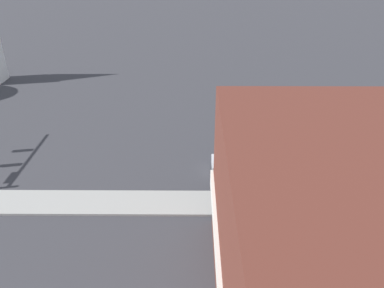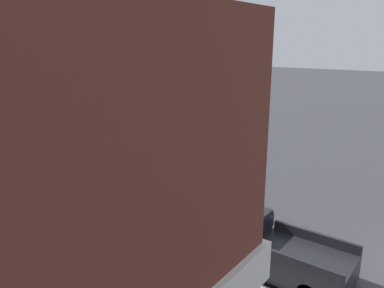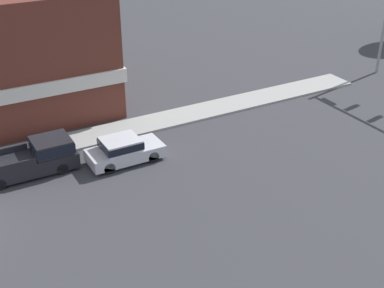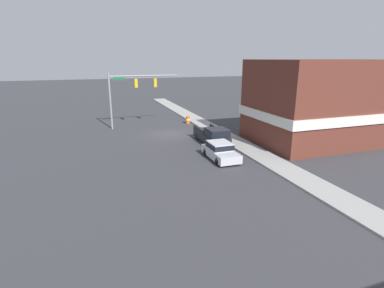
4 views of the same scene
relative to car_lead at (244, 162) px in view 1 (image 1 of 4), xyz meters
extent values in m
plane|color=#38383D|center=(1.97, -10.01, -0.77)|extent=(200.00, 200.00, 0.00)
cylinder|color=black|center=(-0.86, 1.44, -0.44)|extent=(0.22, 0.66, 0.66)
cylinder|color=black|center=(0.86, 1.44, -0.44)|extent=(0.22, 0.66, 0.66)
cylinder|color=black|center=(-0.86, -1.23, -0.44)|extent=(0.22, 0.66, 0.66)
cylinder|color=black|center=(0.86, -1.23, -0.44)|extent=(0.22, 0.66, 0.66)
cube|color=silver|center=(0.00, 0.10, -0.25)|extent=(1.93, 4.31, 0.69)
cube|color=silver|center=(0.00, -0.16, 0.40)|extent=(1.78, 2.07, 0.61)
cube|color=black|center=(0.00, -0.16, 0.40)|extent=(1.80, 2.15, 0.43)
cylinder|color=black|center=(-2.22, -3.49, -0.44)|extent=(0.22, 0.66, 0.66)
cylinder|color=black|center=(-0.38, -3.49, -0.44)|extent=(0.22, 0.66, 0.66)
cylinder|color=black|center=(-2.22, -6.83, -0.44)|extent=(0.22, 0.66, 0.66)
cylinder|color=black|center=(-0.38, -6.83, -0.44)|extent=(0.22, 0.66, 0.66)
cube|color=black|center=(-1.30, -5.16, -0.16)|extent=(2.06, 5.38, 0.85)
cube|color=black|center=(-1.30, -3.69, 0.64)|extent=(1.95, 2.04, 0.75)
cube|color=black|center=(-1.30, -3.69, 0.64)|extent=(1.97, 2.13, 0.53)
cube|color=black|center=(-2.27, -6.33, 0.44)|extent=(0.12, 3.03, 0.35)
cube|color=black|center=(-0.33, -6.33, 0.44)|extent=(0.12, 3.03, 0.35)
cube|color=brown|center=(-12.09, -2.15, 3.39)|extent=(13.32, 9.22, 8.33)
cube|color=silver|center=(-12.09, -2.15, 2.28)|extent=(13.62, 9.52, 0.90)
camera|label=1|loc=(-22.35, 3.50, 13.66)|focal=35.00mm
camera|label=2|loc=(-12.16, -9.93, 6.93)|focal=35.00mm
camera|label=3|loc=(25.14, -9.62, 14.37)|focal=50.00mm
camera|label=4|loc=(10.39, 22.55, 7.71)|focal=28.00mm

